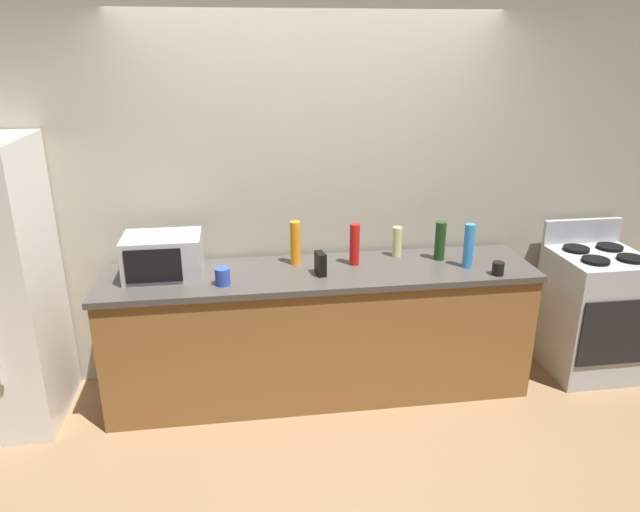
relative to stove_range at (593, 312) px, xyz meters
name	(u,v)px	position (x,y,z in m)	size (l,w,h in m)	color
ground_plane	(329,423)	(-2.00, -0.40, -0.46)	(8.00, 8.00, 0.00)	#93704C
back_wall	(311,188)	(-2.00, 0.41, 0.89)	(6.40, 0.10, 2.70)	#B2A893
counter_run	(320,332)	(-2.00, 0.00, -0.01)	(2.84, 0.64, 0.90)	brown
stove_range	(593,312)	(0.00, 0.00, 0.00)	(0.60, 0.61, 1.08)	#B7BABF
microwave	(163,256)	(-2.99, 0.05, 0.57)	(0.48, 0.35, 0.27)	#B7BABF
cordless_phone	(320,264)	(-2.01, -0.07, 0.51)	(0.05, 0.11, 0.15)	black
bottle_spray_cleaner	(469,246)	(-1.03, -0.08, 0.59)	(0.07, 0.07, 0.30)	#338CE5
bottle_hot_sauce	(355,244)	(-1.76, 0.08, 0.58)	(0.07, 0.07, 0.28)	red
bottle_dish_soap	(295,243)	(-2.14, 0.15, 0.59)	(0.07, 0.07, 0.29)	orange
bottle_vinegar	(397,242)	(-1.43, 0.19, 0.54)	(0.06, 0.06, 0.21)	beige
bottle_wine	(440,241)	(-1.16, 0.09, 0.57)	(0.07, 0.07, 0.27)	#1E3F19
mug_black	(498,268)	(-0.88, -0.24, 0.48)	(0.08, 0.08, 0.09)	black
mug_blue	(223,276)	(-2.62, -0.15, 0.49)	(0.09, 0.09, 0.11)	#2D4CB2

